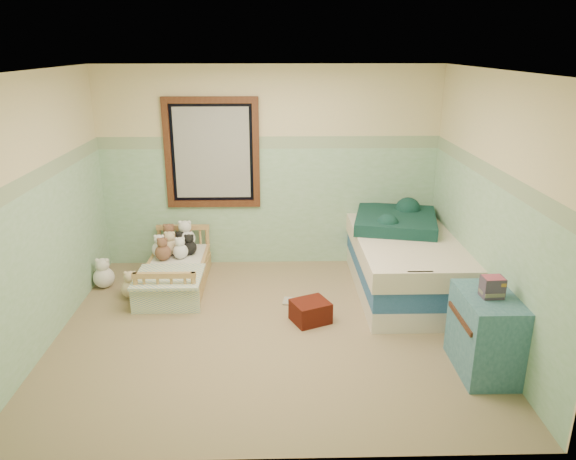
{
  "coord_description": "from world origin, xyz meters",
  "views": [
    {
      "loc": [
        0.07,
        -4.81,
        2.71
      ],
      "look_at": [
        0.2,
        0.35,
        0.93
      ],
      "focal_mm": 33.69,
      "sensor_mm": 36.0,
      "label": 1
    }
  ],
  "objects_px": {
    "plush_floor_cream": "(104,278)",
    "red_pillow": "(310,311)",
    "plush_floor_tan": "(131,289)",
    "floor_book": "(294,301)",
    "toddler_bed_frame": "(176,279)",
    "twin_bed_frame": "(402,279)",
    "dresser": "(485,333)"
  },
  "relations": [
    {
      "from": "toddler_bed_frame",
      "to": "plush_floor_tan",
      "type": "distance_m",
      "value": 0.54
    },
    {
      "from": "twin_bed_frame",
      "to": "plush_floor_cream",
      "type": "bearing_deg",
      "value": 178.51
    },
    {
      "from": "toddler_bed_frame",
      "to": "twin_bed_frame",
      "type": "height_order",
      "value": "twin_bed_frame"
    },
    {
      "from": "plush_floor_tan",
      "to": "red_pillow",
      "type": "xyz_separation_m",
      "value": [
        1.98,
        -0.6,
        0.0
      ]
    },
    {
      "from": "toddler_bed_frame",
      "to": "red_pillow",
      "type": "relative_size",
      "value": 3.75
    },
    {
      "from": "dresser",
      "to": "red_pillow",
      "type": "bearing_deg",
      "value": 147.66
    },
    {
      "from": "plush_floor_cream",
      "to": "twin_bed_frame",
      "type": "distance_m",
      "value": 3.5
    },
    {
      "from": "toddler_bed_frame",
      "to": "plush_floor_cream",
      "type": "height_order",
      "value": "plush_floor_cream"
    },
    {
      "from": "plush_floor_tan",
      "to": "dresser",
      "type": "relative_size",
      "value": 0.3
    },
    {
      "from": "plush_floor_tan",
      "to": "floor_book",
      "type": "bearing_deg",
      "value": -5.23
    },
    {
      "from": "plush_floor_cream",
      "to": "plush_floor_tan",
      "type": "relative_size",
      "value": 1.13
    },
    {
      "from": "plush_floor_tan",
      "to": "dresser",
      "type": "xyz_separation_m",
      "value": [
        3.43,
        -1.52,
        0.25
      ]
    },
    {
      "from": "toddler_bed_frame",
      "to": "plush_floor_tan",
      "type": "relative_size",
      "value": 6.16
    },
    {
      "from": "plush_floor_cream",
      "to": "red_pillow",
      "type": "distance_m",
      "value": 2.53
    },
    {
      "from": "plush_floor_tan",
      "to": "red_pillow",
      "type": "height_order",
      "value": "red_pillow"
    },
    {
      "from": "red_pillow",
      "to": "toddler_bed_frame",
      "type": "bearing_deg",
      "value": 149.64
    },
    {
      "from": "toddler_bed_frame",
      "to": "floor_book",
      "type": "distance_m",
      "value": 1.44
    },
    {
      "from": "twin_bed_frame",
      "to": "dresser",
      "type": "distance_m",
      "value": 1.76
    },
    {
      "from": "twin_bed_frame",
      "to": "floor_book",
      "type": "bearing_deg",
      "value": -164.24
    },
    {
      "from": "toddler_bed_frame",
      "to": "plush_floor_cream",
      "type": "distance_m",
      "value": 0.85
    },
    {
      "from": "plush_floor_cream",
      "to": "floor_book",
      "type": "bearing_deg",
      "value": -11.6
    },
    {
      "from": "plush_floor_tan",
      "to": "red_pillow",
      "type": "bearing_deg",
      "value": -16.9
    },
    {
      "from": "plush_floor_tan",
      "to": "red_pillow",
      "type": "distance_m",
      "value": 2.07
    },
    {
      "from": "plush_floor_tan",
      "to": "twin_bed_frame",
      "type": "bearing_deg",
      "value": 3.6
    },
    {
      "from": "toddler_bed_frame",
      "to": "floor_book",
      "type": "bearing_deg",
      "value": -18.53
    },
    {
      "from": "floor_book",
      "to": "red_pillow",
      "type": "bearing_deg",
      "value": -62.06
    },
    {
      "from": "dresser",
      "to": "plush_floor_cream",
      "type": "bearing_deg",
      "value": 154.7
    },
    {
      "from": "plush_floor_cream",
      "to": "red_pillow",
      "type": "bearing_deg",
      "value": -20.56
    },
    {
      "from": "plush_floor_cream",
      "to": "plush_floor_tan",
      "type": "distance_m",
      "value": 0.48
    },
    {
      "from": "red_pillow",
      "to": "floor_book",
      "type": "distance_m",
      "value": 0.47
    },
    {
      "from": "toddler_bed_frame",
      "to": "plush_floor_cream",
      "type": "relative_size",
      "value": 5.46
    },
    {
      "from": "dresser",
      "to": "floor_book",
      "type": "xyz_separation_m",
      "value": [
        -1.6,
        1.35,
        -0.35
      ]
    }
  ]
}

